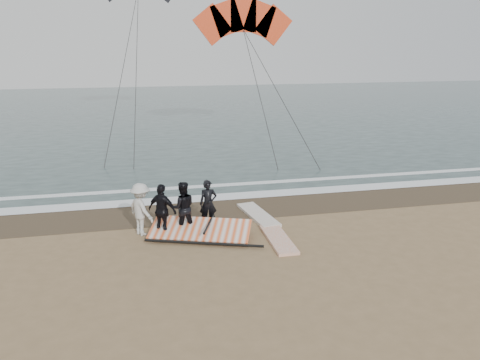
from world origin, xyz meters
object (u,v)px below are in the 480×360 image
at_px(board_white, 278,239).
at_px(man_main, 208,203).
at_px(board_cream, 258,215).
at_px(sail_rig, 198,230).

bearing_deg(board_white, man_main, 139.76).
height_order(man_main, board_white, man_main).
distance_m(man_main, board_white, 2.86).
bearing_deg(board_white, board_cream, 92.77).
distance_m(board_cream, sail_rig, 2.84).
xyz_separation_m(board_white, sail_rig, (-2.58, 0.97, 0.14)).
height_order(board_white, sail_rig, sail_rig).
xyz_separation_m(man_main, board_white, (2.09, -1.78, -0.81)).
distance_m(board_white, sail_rig, 2.76).
bearing_deg(man_main, sail_rig, -118.33).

